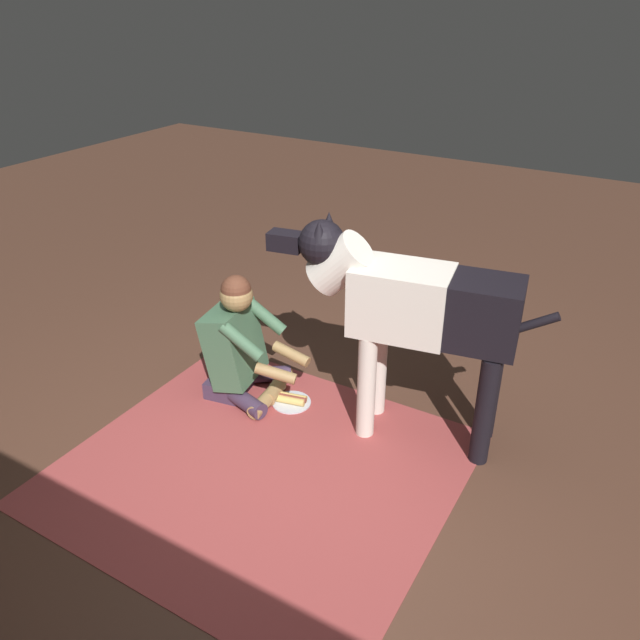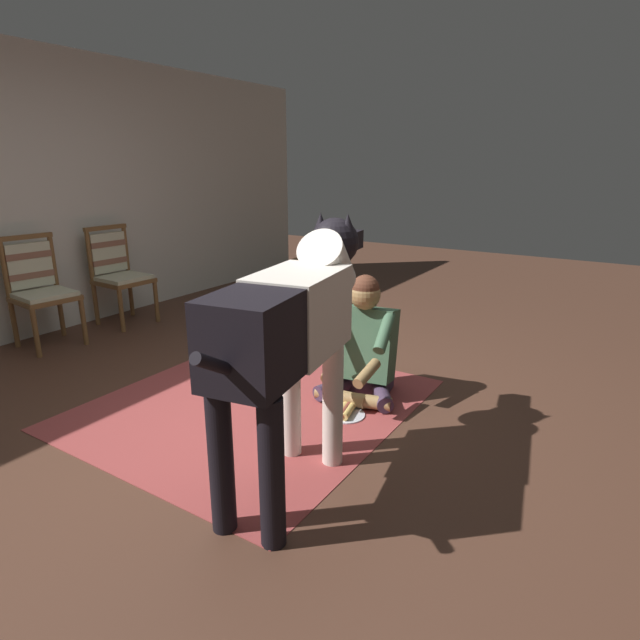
{
  "view_description": "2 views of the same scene",
  "coord_description": "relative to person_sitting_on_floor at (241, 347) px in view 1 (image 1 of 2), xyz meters",
  "views": [
    {
      "loc": [
        -1.6,
        2.35,
        2.45
      ],
      "look_at": [
        -0.03,
        -0.33,
        0.79
      ],
      "focal_mm": 35.21,
      "sensor_mm": 36.0,
      "label": 1
    },
    {
      "loc": [
        -2.39,
        -2.0,
        1.58
      ],
      "look_at": [
        0.09,
        -0.41,
        0.69
      ],
      "focal_mm": 29.24,
      "sensor_mm": 36.0,
      "label": 2
    }
  ],
  "objects": [
    {
      "name": "person_sitting_on_floor",
      "position": [
        0.0,
        0.0,
        0.0
      ],
      "size": [
        0.7,
        0.57,
        0.87
      ],
      "color": "#402F46",
      "rests_on": "ground"
    },
    {
      "name": "hot_dog_on_plate",
      "position": [
        -0.35,
        -0.06,
        -0.33
      ],
      "size": [
        0.26,
        0.26,
        0.06
      ],
      "color": "silver",
      "rests_on": "ground"
    },
    {
      "name": "area_rug",
      "position": [
        -0.53,
        0.56,
        -0.35
      ],
      "size": [
        2.12,
        1.94,
        0.01
      ],
      "primitive_type": "cube",
      "color": "#9A3D3C",
      "rests_on": "ground"
    },
    {
      "name": "ground_plane",
      "position": [
        -0.63,
        0.43,
        -0.36
      ],
      "size": [
        14.59,
        14.59,
        0.0
      ],
      "primitive_type": "plane",
      "color": "#4F3124"
    },
    {
      "name": "large_dog",
      "position": [
        -1.09,
        -0.18,
        0.49
      ],
      "size": [
        1.64,
        0.5,
        1.32
      ],
      "color": "silver",
      "rests_on": "ground"
    }
  ]
}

